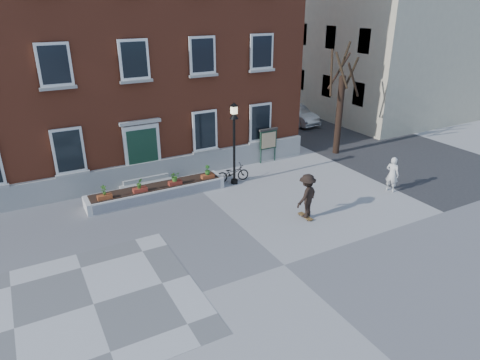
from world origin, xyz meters
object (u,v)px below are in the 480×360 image
bicycle (232,173)px  parked_car (295,114)px  bystander (392,174)px  skateboarder (307,196)px  lamp_post (234,133)px  notice_board (268,140)px

bicycle → parked_car: (8.81, 7.25, 0.23)m
bystander → skateboarder: 5.04m
bicycle → parked_car: size_ratio=0.41×
lamp_post → skateboarder: bearing=-78.9°
bicycle → skateboarder: size_ratio=0.87×
skateboarder → parked_car: bearing=56.4°
lamp_post → skateboarder: 4.84m
parked_car → notice_board: bearing=-140.5°
bicycle → bystander: bystander is taller
bicycle → skateboarder: 4.86m
lamp_post → bystander: bearing=-35.6°
bystander → lamp_post: bearing=35.5°
bicycle → bystander: size_ratio=0.99×
bicycle → notice_board: 3.41m
skateboarder → bicycle: bearing=100.1°
lamp_post → notice_board: (2.99, 1.75, -1.28)m
bicycle → parked_car: parked_car is taller
bicycle → lamp_post: (-0.04, -0.26, 2.11)m
bystander → parked_car: bearing=-32.9°
lamp_post → bicycle: bearing=81.7°
parked_car → bicycle: bearing=-145.7°
bystander → notice_board: bearing=7.1°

